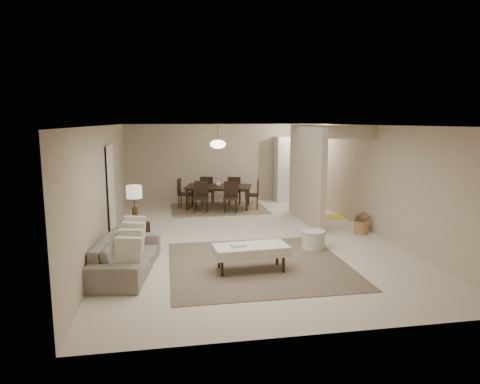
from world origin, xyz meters
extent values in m
plane|color=beige|center=(0.00, 0.00, 0.00)|extent=(9.00, 9.00, 0.00)
plane|color=white|center=(0.00, 0.00, 2.50)|extent=(9.00, 9.00, 0.00)
plane|color=#B8A78B|center=(0.00, 4.50, 1.25)|extent=(6.00, 0.00, 6.00)
plane|color=#B8A78B|center=(-3.00, 0.00, 1.25)|extent=(0.00, 9.00, 9.00)
plane|color=#B8A78B|center=(3.00, 0.00, 1.25)|extent=(0.00, 9.00, 9.00)
cube|color=#B8A78B|center=(1.80, 1.25, 1.25)|extent=(0.15, 2.50, 2.50)
cube|color=black|center=(-2.97, 0.60, 1.02)|extent=(0.04, 0.90, 2.04)
cube|color=silver|center=(2.35, 4.15, 1.05)|extent=(1.20, 0.55, 2.10)
cylinder|color=white|center=(2.30, 3.20, 2.46)|extent=(0.44, 0.44, 0.05)
cube|color=brown|center=(-0.13, -1.83, 0.01)|extent=(3.20, 3.20, 0.01)
imported|color=gray|center=(-2.45, -1.83, 0.31)|extent=(2.21, 1.12, 0.62)
cube|color=beige|center=(-0.33, -2.13, 0.37)|extent=(1.31, 0.67, 0.17)
cylinder|color=black|center=(-0.86, -2.34, 0.14)|extent=(0.05, 0.05, 0.29)
cylinder|color=black|center=(0.21, -2.34, 0.14)|extent=(0.05, 0.05, 0.29)
cylinder|color=black|center=(-0.86, -1.92, 0.14)|extent=(0.05, 0.05, 0.29)
cylinder|color=black|center=(0.21, -1.92, 0.14)|extent=(0.05, 0.05, 0.29)
cube|color=black|center=(-2.40, -0.25, 0.26)|extent=(0.61, 0.61, 0.52)
cylinder|color=#4D3C21|center=(-2.40, -0.25, 0.67)|extent=(0.12, 0.12, 0.30)
cylinder|color=#4D3C21|center=(-2.40, -0.25, 0.95)|extent=(0.03, 0.03, 0.26)
cylinder|color=beige|center=(-2.40, -0.25, 1.15)|extent=(0.32, 0.32, 0.26)
cylinder|color=beige|center=(1.19, -1.07, 0.19)|extent=(0.48, 0.48, 0.38)
cylinder|color=olive|center=(2.70, -0.10, 0.14)|extent=(0.38, 0.38, 0.29)
cube|color=#877654|center=(-0.22, 3.33, 0.01)|extent=(2.80, 2.10, 0.01)
imported|color=black|center=(-0.22, 3.33, 0.34)|extent=(2.14, 1.52, 0.68)
imported|color=white|center=(-0.22, 3.33, 0.76)|extent=(0.19, 0.19, 0.16)
cube|color=yellow|center=(2.70, 1.67, 0.01)|extent=(0.91, 0.60, 0.01)
cylinder|color=#4D3C21|center=(-0.22, 3.33, 2.25)|extent=(0.02, 0.02, 0.50)
ellipsoid|color=#FFEAC6|center=(-0.22, 3.33, 1.92)|extent=(0.46, 0.46, 0.25)
camera|label=1|loc=(-1.74, -9.15, 2.59)|focal=32.00mm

